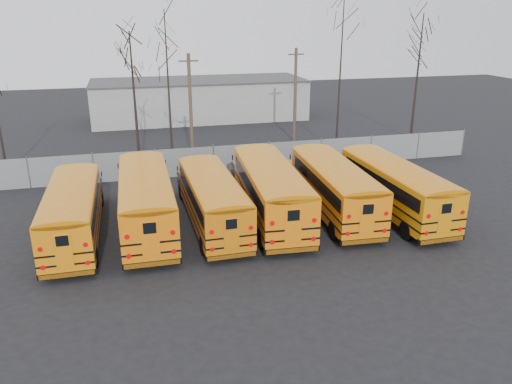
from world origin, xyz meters
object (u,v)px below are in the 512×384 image
object	(u,v)px
bus_b	(146,196)
utility_pole_right	(295,94)
bus_a	(73,208)
utility_pole_left	(191,108)
bus_e	(333,183)
bus_f	(393,184)
bus_c	(212,196)
bus_d	(270,186)

from	to	relation	value
bus_b	utility_pole_right	distance (m)	21.42
bus_a	utility_pole_left	size ratio (longest dim) A/B	1.27
bus_a	bus_e	size ratio (longest dim) A/B	0.94
bus_f	utility_pole_left	xyz separation A→B (m)	(-9.45, 13.06, 2.36)
bus_b	bus_e	world-z (taller)	bus_b
bus_c	utility_pole_left	xyz separation A→B (m)	(0.61, 12.34, 2.43)
bus_b	bus_c	xyz separation A→B (m)	(3.36, -0.45, -0.14)
bus_b	utility_pole_right	bearing A→B (deg)	50.90
bus_e	bus_a	bearing A→B (deg)	-176.32
bus_c	utility_pole_right	bearing A→B (deg)	57.77
bus_a	bus_f	xyz separation A→B (m)	(16.95, -0.75, 0.08)
bus_f	utility_pole_left	size ratio (longest dim) A/B	1.34
bus_b	utility_pole_left	bearing A→B (deg)	72.02
bus_c	bus_d	world-z (taller)	bus_d
bus_c	bus_a	bearing A→B (deg)	178.66
bus_b	utility_pole_left	size ratio (longest dim) A/B	1.39
bus_a	bus_c	size ratio (longest dim) A/B	0.99
bus_a	bus_c	xyz separation A→B (m)	(6.88, -0.04, 0.01)
bus_b	bus_e	size ratio (longest dim) A/B	1.02
bus_d	utility_pole_right	world-z (taller)	utility_pole_right
utility_pole_left	bus_a	bearing A→B (deg)	-123.74
bus_b	bus_c	world-z (taller)	bus_b
bus_b	bus_d	xyz separation A→B (m)	(6.57, -0.19, 0.03)
bus_c	bus_d	size ratio (longest dim) A/B	0.90
bus_c	utility_pole_right	distance (m)	19.85
bus_f	bus_e	bearing A→B (deg)	164.94
bus_f	utility_pole_right	world-z (taller)	utility_pole_right
bus_b	bus_d	distance (m)	6.57
bus_b	bus_f	xyz separation A→B (m)	(13.42, -1.16, -0.06)
bus_c	bus_f	distance (m)	10.09
bus_f	utility_pole_left	bearing A→B (deg)	125.03
bus_b	bus_e	xyz separation A→B (m)	(10.18, -0.34, -0.05)
bus_a	bus_f	bearing A→B (deg)	-2.46
bus_c	utility_pole_left	distance (m)	12.60
bus_a	bus_d	bearing A→B (deg)	1.30
bus_c	bus_e	bearing A→B (deg)	-0.15
bus_b	bus_c	bearing A→B (deg)	-7.06
bus_c	utility_pole_right	xyz separation A→B (m)	(10.21, 16.86, 2.41)
bus_a	bus_f	size ratio (longest dim) A/B	0.95
bus_e	bus_f	distance (m)	3.35
bus_b	bus_e	distance (m)	10.18
bus_f	utility_pole_right	size ratio (longest dim) A/B	1.35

